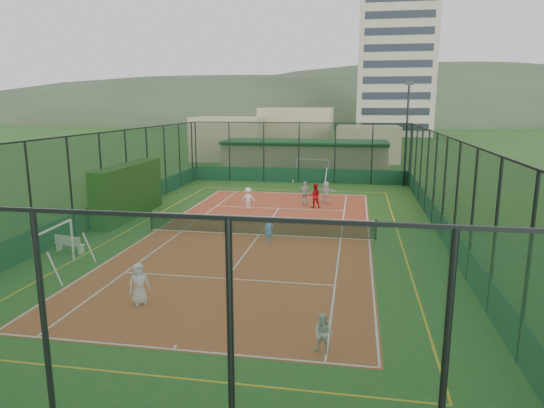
% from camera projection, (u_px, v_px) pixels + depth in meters
% --- Properties ---
extents(ground, '(300.00, 300.00, 0.00)m').
position_uv_depth(ground, '(259.00, 235.00, 24.60)').
color(ground, '#21501B').
rests_on(ground, ground).
extents(court_slab, '(11.17, 23.97, 0.01)m').
position_uv_depth(court_slab, '(259.00, 235.00, 24.60)').
color(court_slab, '#A44024').
rests_on(court_slab, ground).
extents(tennis_net, '(11.67, 0.12, 1.06)m').
position_uv_depth(tennis_net, '(259.00, 225.00, 24.49)').
color(tennis_net, black).
rests_on(tennis_net, ground).
extents(perimeter_fence, '(18.12, 34.12, 5.00)m').
position_uv_depth(perimeter_fence, '(259.00, 186.00, 24.09)').
color(perimeter_fence, '#103219').
rests_on(perimeter_fence, ground).
extents(floodlight_ne, '(0.60, 0.26, 8.25)m').
position_uv_depth(floodlight_ne, '(406.00, 135.00, 38.33)').
color(floodlight_ne, black).
rests_on(floodlight_ne, ground).
extents(clubhouse, '(15.20, 7.20, 3.15)m').
position_uv_depth(clubhouse, '(305.00, 157.00, 45.50)').
color(clubhouse, tan).
rests_on(clubhouse, ground).
extents(apartment_tower, '(15.00, 12.00, 30.00)m').
position_uv_depth(apartment_tower, '(396.00, 61.00, 98.64)').
color(apartment_tower, beige).
rests_on(apartment_tower, ground).
extents(distant_hills, '(200.00, 60.00, 24.00)m').
position_uv_depth(distant_hills, '(343.00, 123.00, 169.29)').
color(distant_hills, '#384C33').
rests_on(distant_hills, ground).
extents(hedge_left, '(1.06, 7.07, 3.09)m').
position_uv_depth(hedge_left, '(129.00, 191.00, 28.27)').
color(hedge_left, black).
rests_on(hedge_left, ground).
extents(white_bench, '(1.51, 0.71, 0.82)m').
position_uv_depth(white_bench, '(70.00, 243.00, 21.68)').
color(white_bench, white).
rests_on(white_bench, ground).
extents(futsal_goal_near, '(2.86, 1.03, 1.81)m').
position_uv_depth(futsal_goal_near, '(55.00, 250.00, 18.96)').
color(futsal_goal_near, white).
rests_on(futsal_goal_near, ground).
extents(futsal_goal_far, '(3.04, 1.44, 1.89)m').
position_uv_depth(futsal_goal_far, '(312.00, 171.00, 41.21)').
color(futsal_goal_far, white).
rests_on(futsal_goal_far, ground).
extents(child_near_left, '(0.81, 0.79, 1.41)m').
position_uv_depth(child_near_left, '(139.00, 284.00, 16.00)').
color(child_near_left, white).
rests_on(child_near_left, court_slab).
extents(child_near_mid, '(0.50, 0.41, 1.19)m').
position_uv_depth(child_near_mid, '(269.00, 231.00, 23.09)').
color(child_near_mid, '#508CE4').
rests_on(child_near_mid, court_slab).
extents(child_near_right, '(0.65, 0.57, 1.12)m').
position_uv_depth(child_near_right, '(323.00, 334.00, 12.81)').
color(child_near_right, silver).
rests_on(child_near_right, court_slab).
extents(child_far_left, '(0.89, 0.53, 1.36)m').
position_uv_depth(child_far_left, '(248.00, 198.00, 30.57)').
color(child_far_left, white).
rests_on(child_far_left, court_slab).
extents(child_far_right, '(0.92, 0.40, 1.55)m').
position_uv_depth(child_far_right, '(305.00, 193.00, 31.66)').
color(child_far_right, silver).
rests_on(child_far_right, court_slab).
extents(child_far_back, '(1.42, 0.67, 1.47)m').
position_uv_depth(child_far_back, '(326.00, 192.00, 32.34)').
color(child_far_back, silver).
rests_on(child_far_back, court_slab).
extents(coach, '(0.86, 0.73, 1.56)m').
position_uv_depth(coach, '(315.00, 196.00, 30.84)').
color(coach, red).
rests_on(coach, court_slab).
extents(tennis_balls, '(3.29, 0.67, 0.07)m').
position_uv_depth(tennis_balls, '(278.00, 227.00, 26.08)').
color(tennis_balls, '#CCE033').
rests_on(tennis_balls, court_slab).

